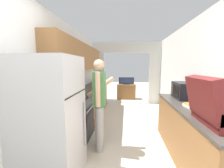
# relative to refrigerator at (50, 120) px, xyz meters

# --- Properties ---
(wall_left) EXTENTS (0.38, 7.11, 2.50)m
(wall_left) POSITION_rel_refrigerator_xyz_m (-0.33, 1.46, 0.63)
(wall_left) COLOR silver
(wall_left) RESTS_ON ground_plane
(wall_right) EXTENTS (0.06, 7.11, 2.50)m
(wall_right) POSITION_rel_refrigerator_xyz_m (2.39, 1.08, 0.42)
(wall_right) COLOR silver
(wall_right) RESTS_ON ground_plane
(wall_far_with_doorway) EXTENTS (3.14, 0.06, 2.50)m
(wall_far_with_doorway) POSITION_rel_refrigerator_xyz_m (0.99, 4.06, 0.63)
(wall_far_with_doorway) COLOR silver
(wall_far_with_doorway) RESTS_ON ground_plane
(counter_left) EXTENTS (0.62, 3.36, 0.90)m
(counter_left) POSITION_rel_refrigerator_xyz_m (-0.08, 2.33, -0.38)
(counter_left) COLOR brown
(counter_left) RESTS_ON ground_plane
(counter_right) EXTENTS (0.62, 2.12, 0.90)m
(counter_right) POSITION_rel_refrigerator_xyz_m (2.06, 0.54, -0.38)
(counter_right) COLOR brown
(counter_right) RESTS_ON ground_plane
(refrigerator) EXTENTS (0.78, 0.71, 1.66)m
(refrigerator) POSITION_rel_refrigerator_xyz_m (0.00, 0.00, 0.00)
(refrigerator) COLOR #B7B7BC
(refrigerator) RESTS_ON ground_plane
(range_oven) EXTENTS (0.66, 0.77, 1.04)m
(range_oven) POSITION_rel_refrigerator_xyz_m (-0.07, 1.07, -0.38)
(range_oven) COLOR black
(range_oven) RESTS_ON ground_plane
(person) EXTENTS (0.53, 0.38, 1.65)m
(person) POSITION_rel_refrigerator_xyz_m (0.52, 0.72, 0.05)
(person) COLOR #9E9E9E
(person) RESTS_ON ground_plane
(suitcase) EXTENTS (0.55, 0.58, 0.53)m
(suitcase) POSITION_rel_refrigerator_xyz_m (1.98, -0.07, 0.24)
(suitcase) COLOR #5B1919
(suitcase) RESTS_ON counter_right
(microwave) EXTENTS (0.40, 0.50, 0.32)m
(microwave) POSITION_rel_refrigerator_xyz_m (2.14, 1.15, 0.22)
(microwave) COLOR black
(microwave) RESTS_ON counter_right
(book_stack) EXTENTS (0.22, 0.29, 0.05)m
(book_stack) POSITION_rel_refrigerator_xyz_m (2.02, 0.55, 0.09)
(book_stack) COLOR white
(book_stack) RESTS_ON counter_right
(tv_cabinet) EXTENTS (0.85, 0.42, 0.68)m
(tv_cabinet) POSITION_rel_refrigerator_xyz_m (1.00, 4.75, -0.49)
(tv_cabinet) COLOR brown
(tv_cabinet) RESTS_ON ground_plane
(television) EXTENTS (0.69, 0.16, 0.32)m
(television) POSITION_rel_refrigerator_xyz_m (1.00, 4.71, 0.01)
(television) COLOR black
(television) RESTS_ON tv_cabinet
(knife) EXTENTS (0.04, 0.30, 0.02)m
(knife) POSITION_rel_refrigerator_xyz_m (-0.16, 1.72, 0.07)
(knife) COLOR #B7B7BC
(knife) RESTS_ON counter_left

